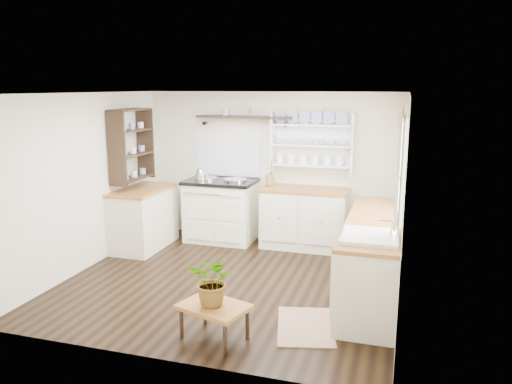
{
  "coord_description": "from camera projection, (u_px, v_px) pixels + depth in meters",
  "views": [
    {
      "loc": [
        1.98,
        -5.51,
        2.38
      ],
      "look_at": [
        0.25,
        0.25,
        1.1
      ],
      "focal_mm": 35.0,
      "sensor_mm": 36.0,
      "label": 1
    }
  ],
  "objects": [
    {
      "name": "floor",
      "position": [
        231.0,
        281.0,
        6.21
      ],
      "size": [
        4.0,
        3.8,
        0.01
      ],
      "primitive_type": "cube",
      "color": "black",
      "rests_on": "ground"
    },
    {
      "name": "wall_back",
      "position": [
        271.0,
        167.0,
        7.76
      ],
      "size": [
        4.0,
        0.02,
        2.3
      ],
      "primitive_type": "cube",
      "color": "beige",
      "rests_on": "ground"
    },
    {
      "name": "wall_right",
      "position": [
        404.0,
        202.0,
        5.41
      ],
      "size": [
        0.02,
        3.8,
        2.3
      ],
      "primitive_type": "cube",
      "color": "beige",
      "rests_on": "ground"
    },
    {
      "name": "wall_left",
      "position": [
        87.0,
        182.0,
        6.54
      ],
      "size": [
        0.02,
        3.8,
        2.3
      ],
      "primitive_type": "cube",
      "color": "beige",
      "rests_on": "ground"
    },
    {
      "name": "ceiling",
      "position": [
        229.0,
        93.0,
        5.74
      ],
      "size": [
        4.0,
        3.8,
        0.01
      ],
      "primitive_type": "cube",
      "color": "white",
      "rests_on": "wall_back"
    },
    {
      "name": "window",
      "position": [
        401.0,
        162.0,
        5.48
      ],
      "size": [
        0.08,
        1.55,
        1.22
      ],
      "color": "white",
      "rests_on": "wall_right"
    },
    {
      "name": "aga_cooker",
      "position": [
        221.0,
        210.0,
        7.79
      ],
      "size": [
        1.08,
        0.75,
        0.99
      ],
      "color": "white",
      "rests_on": "floor"
    },
    {
      "name": "back_cabinets",
      "position": [
        304.0,
        217.0,
        7.45
      ],
      "size": [
        1.27,
        0.63,
        0.9
      ],
      "color": "silver",
      "rests_on": "floor"
    },
    {
      "name": "right_cabinets",
      "position": [
        373.0,
        256.0,
        5.73
      ],
      "size": [
        0.62,
        2.43,
        0.9
      ],
      "color": "silver",
      "rests_on": "floor"
    },
    {
      "name": "belfast_sink",
      "position": [
        369.0,
        248.0,
        4.96
      ],
      "size": [
        0.55,
        0.6,
        0.45
      ],
      "color": "white",
      "rests_on": "right_cabinets"
    },
    {
      "name": "left_cabinets",
      "position": [
        144.0,
        217.0,
        7.44
      ],
      "size": [
        0.62,
        1.13,
        0.9
      ],
      "color": "silver",
      "rests_on": "floor"
    },
    {
      "name": "plate_rack",
      "position": [
        313.0,
        142.0,
        7.45
      ],
      "size": [
        1.2,
        0.22,
        0.9
      ],
      "color": "white",
      "rests_on": "wall_back"
    },
    {
      "name": "high_shelf",
      "position": [
        244.0,
        118.0,
        7.6
      ],
      "size": [
        1.5,
        0.29,
        0.16
      ],
      "color": "black",
      "rests_on": "wall_back"
    },
    {
      "name": "left_shelving",
      "position": [
        132.0,
        144.0,
        7.25
      ],
      "size": [
        0.28,
        0.8,
        1.05
      ],
      "primitive_type": "cube",
      "color": "black",
      "rests_on": "wall_left"
    },
    {
      "name": "kettle",
      "position": [
        201.0,
        175.0,
        7.64
      ],
      "size": [
        0.18,
        0.18,
        0.22
      ],
      "primitive_type": null,
      "color": "silver",
      "rests_on": "aga_cooker"
    },
    {
      "name": "utensil_crock",
      "position": [
        270.0,
        180.0,
        7.57
      ],
      "size": [
        0.13,
        0.13,
        0.15
      ],
      "primitive_type": "cylinder",
      "color": "olive",
      "rests_on": "back_cabinets"
    },
    {
      "name": "center_table",
      "position": [
        214.0,
        309.0,
        4.75
      ],
      "size": [
        0.74,
        0.62,
        0.34
      ],
      "rotation": [
        0.0,
        0.0,
        -0.31
      ],
      "color": "brown",
      "rests_on": "floor"
    },
    {
      "name": "potted_plant",
      "position": [
        214.0,
        281.0,
        4.69
      ],
      "size": [
        0.49,
        0.44,
        0.49
      ],
      "primitive_type": "imported",
      "rotation": [
        0.0,
        0.0,
        -0.16
      ],
      "color": "#3F7233",
      "rests_on": "center_table"
    },
    {
      "name": "floor_rug",
      "position": [
        305.0,
        326.0,
        5.02
      ],
      "size": [
        0.73,
        0.95,
        0.02
      ],
      "primitive_type": "cube",
      "rotation": [
        0.0,
        0.0,
        0.23
      ],
      "color": "#7E5B49",
      "rests_on": "floor"
    }
  ]
}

